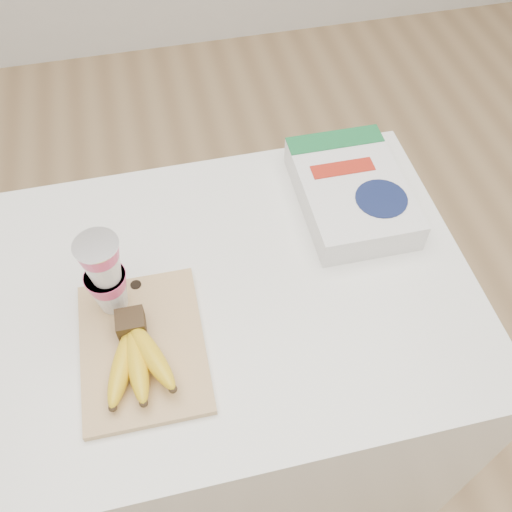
{
  "coord_description": "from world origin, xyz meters",
  "views": [
    {
      "loc": [
        -0.03,
        -0.58,
        1.64
      ],
      "look_at": [
        0.11,
        0.03,
        0.81
      ],
      "focal_mm": 40.0,
      "sensor_mm": 36.0,
      "label": 1
    }
  ],
  "objects_px": {
    "cereal_box": "(351,191)",
    "yogurt_stack": "(105,274)",
    "cutting_board": "(143,347)",
    "bananas": "(136,357)",
    "table": "(211,382)"
  },
  "relations": [
    {
      "from": "table",
      "to": "yogurt_stack",
      "type": "bearing_deg",
      "value": 179.81
    },
    {
      "from": "cutting_board",
      "to": "yogurt_stack",
      "type": "bearing_deg",
      "value": 112.72
    },
    {
      "from": "bananas",
      "to": "cereal_box",
      "type": "distance_m",
      "value": 0.54
    },
    {
      "from": "cutting_board",
      "to": "yogurt_stack",
      "type": "xyz_separation_m",
      "value": [
        -0.04,
        0.09,
        0.1
      ]
    },
    {
      "from": "table",
      "to": "cereal_box",
      "type": "relative_size",
      "value": 3.4
    },
    {
      "from": "table",
      "to": "bananas",
      "type": "relative_size",
      "value": 5.8
    },
    {
      "from": "cereal_box",
      "to": "yogurt_stack",
      "type": "bearing_deg",
      "value": -162.37
    },
    {
      "from": "cutting_board",
      "to": "bananas",
      "type": "xyz_separation_m",
      "value": [
        -0.01,
        -0.03,
        0.03
      ]
    },
    {
      "from": "yogurt_stack",
      "to": "table",
      "type": "bearing_deg",
      "value": -0.19
    },
    {
      "from": "table",
      "to": "cutting_board",
      "type": "bearing_deg",
      "value": -140.13
    },
    {
      "from": "bananas",
      "to": "cutting_board",
      "type": "bearing_deg",
      "value": 73.52
    },
    {
      "from": "cutting_board",
      "to": "bananas",
      "type": "relative_size",
      "value": 1.61
    },
    {
      "from": "bananas",
      "to": "cereal_box",
      "type": "height_order",
      "value": "cereal_box"
    },
    {
      "from": "bananas",
      "to": "yogurt_stack",
      "type": "relative_size",
      "value": 1.03
    },
    {
      "from": "bananas",
      "to": "cereal_box",
      "type": "bearing_deg",
      "value": 30.91
    }
  ]
}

